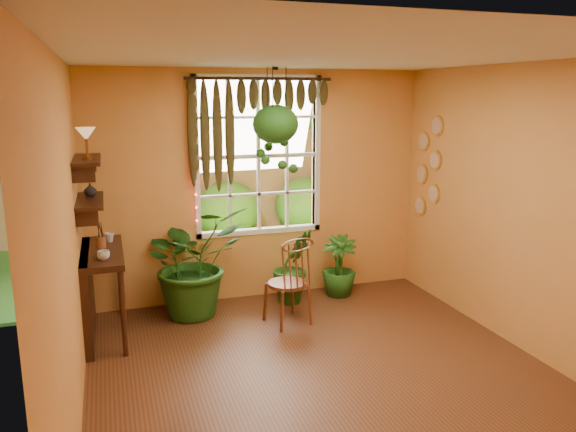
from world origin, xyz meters
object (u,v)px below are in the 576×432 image
Objects in this scene: counter_ledge at (93,284)px; potted_plant_mid at (293,266)px; potted_plant_left at (193,261)px; windsor_chair at (289,295)px; hanging_basket at (276,130)px.

potted_plant_mid is (2.22, 0.30, -0.11)m from counter_ledge.
counter_ledge is at bearing -165.06° from potted_plant_left.
windsor_chair is 0.66m from potted_plant_mid.
potted_plant_left reaches higher than counter_ledge.
windsor_chair is 1.80m from hanging_basket.
counter_ledge reaches higher than potted_plant_mid.
windsor_chair is 1.12m from potted_plant_left.
potted_plant_mid is at bearing 1.04° from potted_plant_left.
hanging_basket is (0.95, -0.00, 1.41)m from potted_plant_left.
counter_ledge is 1.09m from potted_plant_left.
hanging_basket reaches higher than potted_plant_left.
counter_ledge is 2.24m from potted_plant_mid.
potted_plant_left is 1.18m from potted_plant_mid.
potted_plant_left reaches higher than potted_plant_mid.
potted_plant_left is (1.05, 0.28, 0.06)m from counter_ledge.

